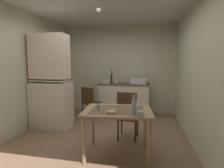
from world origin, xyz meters
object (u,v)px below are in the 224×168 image
at_px(glass_bottle, 134,107).
at_px(mug_dark, 99,107).
at_px(hutch_cabinet, 51,85).
at_px(dining_table, 118,116).
at_px(mixing_bowl_counter, 105,82).
at_px(serving_bowl_wide, 111,112).
at_px(hand_pump, 111,77).
at_px(sink_basin, 138,81).
at_px(chair_by_counter, 90,102).
at_px(chair_far_side, 128,115).

bearing_deg(glass_bottle, mug_dark, 160.60).
xyz_separation_m(hutch_cabinet, dining_table, (1.73, -0.91, -0.35)).
bearing_deg(mixing_bowl_counter, dining_table, -71.49).
xyz_separation_m(serving_bowl_wide, mug_dark, (-0.25, 0.18, 0.03)).
height_order(hand_pump, glass_bottle, hand_pump).
distance_m(sink_basin, chair_by_counter, 1.51).
xyz_separation_m(chair_far_side, serving_bowl_wide, (-0.16, -0.83, 0.29)).
height_order(dining_table, glass_bottle, glass_bottle).
bearing_deg(glass_bottle, chair_far_side, 102.00).
height_order(chair_by_counter, glass_bottle, glass_bottle).
relative_size(mixing_bowl_counter, glass_bottle, 0.86).
bearing_deg(sink_basin, hand_pump, 176.80).
xyz_separation_m(hand_pump, serving_bowl_wide, (0.53, -2.57, -0.31)).
relative_size(mug_dark, glass_bottle, 0.29).
xyz_separation_m(chair_far_side, chair_by_counter, (-1.14, 1.06, -0.03)).
bearing_deg(chair_far_side, serving_bowl_wide, -100.59).
bearing_deg(dining_table, glass_bottle, -41.23).
bearing_deg(chair_by_counter, dining_table, -58.13).
distance_m(chair_far_side, mug_dark, 0.83).
height_order(sink_basin, mixing_bowl_counter, sink_basin).
relative_size(hand_pump, mug_dark, 4.53).
height_order(mixing_bowl_counter, mug_dark, mixing_bowl_counter).
relative_size(hutch_cabinet, chair_by_counter, 2.44).
bearing_deg(mug_dark, dining_table, 6.94).
xyz_separation_m(hutch_cabinet, chair_far_side, (1.83, -0.29, -0.51)).
bearing_deg(mug_dark, chair_far_side, 58.04).
height_order(serving_bowl_wide, mug_dark, mug_dark).
relative_size(chair_far_side, mug_dark, 11.35).
height_order(chair_far_side, serving_bowl_wide, chair_far_side).
distance_m(sink_basin, glass_bottle, 2.56).
relative_size(chair_by_counter, mug_dark, 10.36).
bearing_deg(mug_dark, hutch_cabinet, 146.36).
xyz_separation_m(sink_basin, chair_by_counter, (-1.26, -0.64, -0.54)).
relative_size(hutch_cabinet, dining_table, 1.87).
height_order(hutch_cabinet, dining_table, hutch_cabinet).
distance_m(dining_table, serving_bowl_wide, 0.26).
relative_size(sink_basin, serving_bowl_wide, 3.00).
distance_m(dining_table, mug_dark, 0.35).
xyz_separation_m(chair_by_counter, mug_dark, (0.73, -1.71, 0.34)).
bearing_deg(chair_far_side, dining_table, -98.99).
height_order(sink_basin, dining_table, sink_basin).
bearing_deg(sink_basin, serving_bowl_wide, -96.23).
xyz_separation_m(serving_bowl_wide, glass_bottle, (0.34, -0.03, 0.11)).
bearing_deg(hand_pump, chair_far_side, -68.48).
bearing_deg(hutch_cabinet, dining_table, -27.69).
bearing_deg(sink_basin, glass_bottle, -88.62).
xyz_separation_m(hand_pump, glass_bottle, (0.87, -2.60, -0.21)).
bearing_deg(sink_basin, mug_dark, -102.66).
distance_m(sink_basin, chair_far_side, 1.78).
distance_m(hand_pump, dining_table, 2.47).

